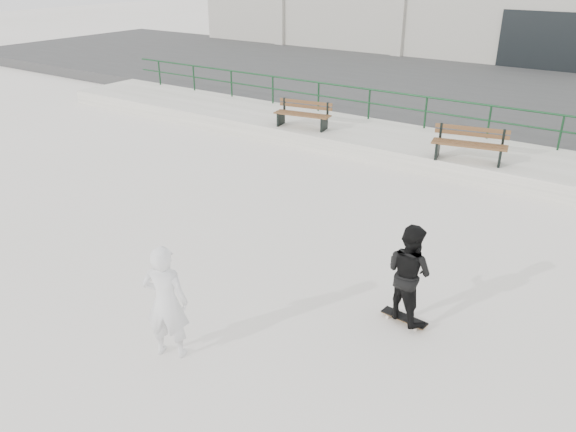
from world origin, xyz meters
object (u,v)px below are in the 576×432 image
Objects in this scene: bench_right at (470,144)px; seated_skater at (166,302)px; bench_left at (303,114)px; skateboard at (404,318)px; standing_skater at (409,273)px.

bench_right is 10.01m from seated_skater.
bench_left is at bearing -92.03° from seated_skater.
seated_skater reaches higher than bench_left.
skateboard is 0.48× the size of standing_skater.
seated_skater reaches higher than skateboard.
bench_left is at bearing 165.72° from bench_right.
bench_left is 1.13× the size of standing_skater.
standing_skater reaches higher than bench_left.
standing_skater is 0.92× the size of seated_skater.
seated_skater reaches higher than bench_right.
bench_left is 10.11m from skateboard.
seated_skater is at bearing -127.10° from skateboard.
seated_skater reaches higher than standing_skater.
skateboard is (1.39, -7.18, -0.87)m from bench_right.
seated_skater is at bearing -108.80° from bench_right.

